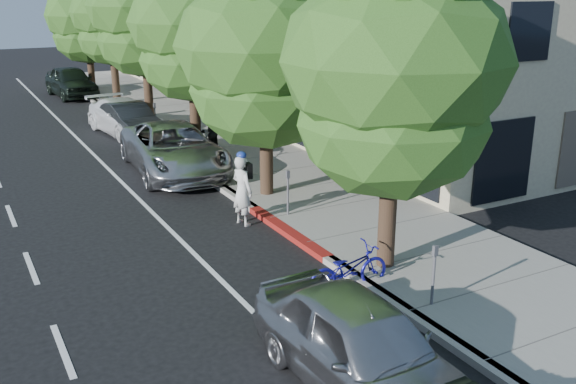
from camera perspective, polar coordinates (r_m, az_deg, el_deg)
ground at (r=15.99m, az=1.69°, el=-4.95°), size 120.00×120.00×0.00m
sidewalk at (r=23.71m, az=-3.22°, el=2.87°), size 4.60×56.00×0.15m
curb at (r=22.86m, az=-8.44°, el=2.13°), size 0.30×56.00×0.15m
curb_red_segment at (r=16.77m, az=-0.03°, el=-3.56°), size 0.32×4.00×0.15m
storefront_building at (r=35.24m, az=0.52°, el=13.48°), size 10.00×36.00×7.00m
street_tree_0 at (r=13.68m, az=9.50°, el=11.04°), size 4.87×4.87×7.59m
street_tree_1 at (r=18.77m, az=-2.04°, el=12.62°), size 5.23×5.23×7.50m
street_tree_2 at (r=24.24m, az=-8.61°, el=14.47°), size 4.59×4.59×7.79m
street_tree_3 at (r=29.92m, az=-12.79°, el=15.63°), size 4.91×4.91×8.41m
street_tree_4 at (r=35.74m, az=-15.53°, el=14.96°), size 4.13×4.13×7.55m
street_tree_5 at (r=41.61m, az=-17.51°, el=14.63°), size 4.84×4.84×7.30m
cyclist at (r=17.25m, az=-4.08°, el=0.14°), size 0.62×0.79×1.92m
bicycle at (r=13.71m, az=5.41°, el=-6.80°), size 1.91×0.69×1.00m
silver_suv at (r=22.45m, az=-10.10°, el=3.78°), size 3.25×6.26×1.68m
dark_sedan at (r=28.34m, az=-13.86°, el=6.19°), size 1.92×4.48×1.43m
white_pickup at (r=29.10m, az=-14.28°, el=6.49°), size 2.71×5.27×1.46m
dark_suv_far at (r=39.86m, az=-18.72°, el=9.27°), size 2.50×5.31×1.76m
near_car_a at (r=10.44m, az=6.57°, el=-13.51°), size 2.01×4.67×1.57m
pedestrian at (r=24.25m, az=-7.06°, el=5.37°), size 1.05×0.98×1.72m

